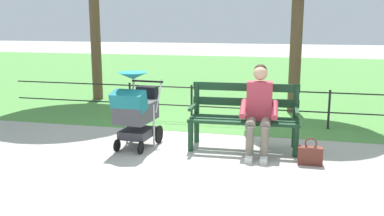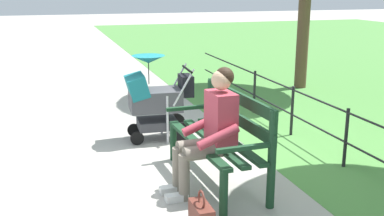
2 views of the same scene
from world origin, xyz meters
The scene contains 5 objects.
ground_plane centered at (0.00, 0.00, 0.00)m, with size 60.00×60.00×0.00m, color #ADA89E.
park_bench centered at (-0.55, -0.12, 0.53)m, with size 1.62×0.67×0.96m.
person_on_bench centered at (-0.78, 0.11, 0.68)m, with size 0.55×0.74×1.28m.
stroller centered at (1.02, 0.26, 0.59)m, with size 0.55×0.92×1.15m.
park_fence centered at (-0.50, -1.59, 0.42)m, with size 8.71×0.04×0.70m.
Camera 2 is at (-4.93, 1.59, 2.04)m, focal length 43.73 mm.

